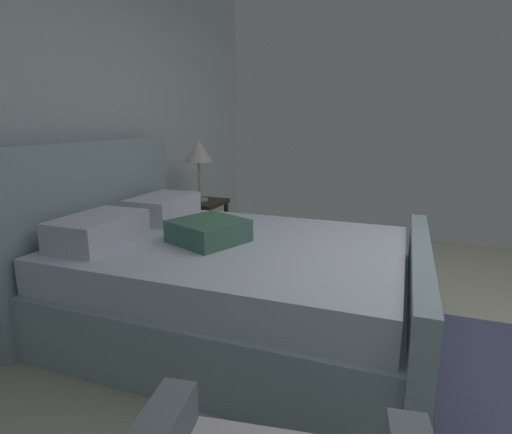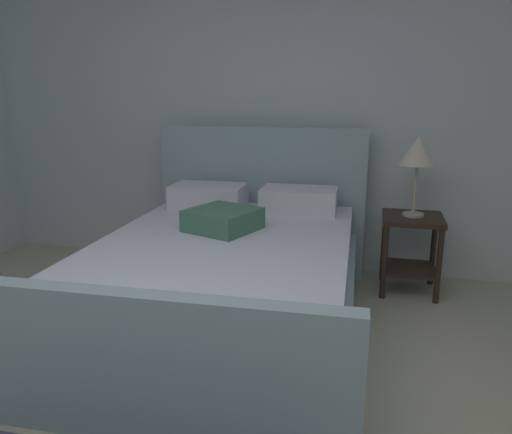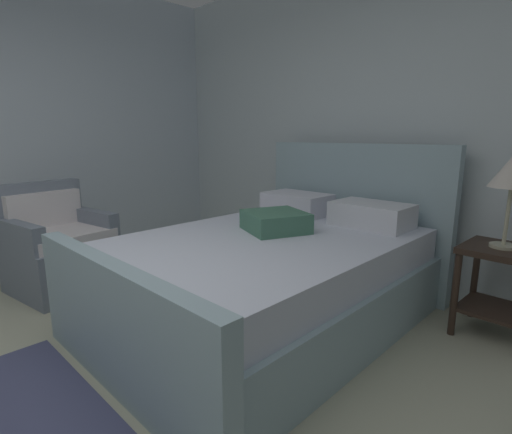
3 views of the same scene
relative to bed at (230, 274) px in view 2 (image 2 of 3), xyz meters
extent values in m
cube|color=silver|center=(0.09, 1.29, 1.08)|extent=(5.46, 0.12, 2.85)
cube|color=#94AFB9|center=(0.00, -0.07, -0.15)|extent=(1.65, 2.14, 0.40)
cube|color=#94AFB9|center=(-0.03, 1.03, 0.27)|extent=(1.70, 0.15, 1.23)
cube|color=#94AFB9|center=(0.04, -1.16, 0.00)|extent=(1.70, 0.15, 0.70)
cube|color=silver|center=(0.00, -0.07, 0.16)|extent=(1.57, 2.08, 0.22)
cube|color=silver|center=(-0.38, 0.69, 0.36)|extent=(0.57, 0.38, 0.18)
cube|color=silver|center=(0.33, 0.71, 0.36)|extent=(0.57, 0.38, 0.18)
cube|color=#42735B|center=(-0.07, 0.09, 0.34)|extent=(0.52, 0.52, 0.14)
cube|color=#30221A|center=(1.17, 0.87, 0.23)|extent=(0.44, 0.44, 0.04)
cube|color=#30221A|center=(1.17, 0.87, -0.17)|extent=(0.40, 0.40, 0.02)
cylinder|color=#30221A|center=(0.98, 0.68, -0.07)|extent=(0.04, 0.04, 0.56)
cylinder|color=#30221A|center=(1.36, 0.68, -0.07)|extent=(0.04, 0.04, 0.56)
cylinder|color=#30221A|center=(0.98, 1.06, -0.07)|extent=(0.04, 0.04, 0.56)
cylinder|color=#30221A|center=(1.36, 1.06, -0.07)|extent=(0.04, 0.04, 0.56)
cylinder|color=#B7B293|center=(1.17, 0.87, 0.26)|extent=(0.16, 0.16, 0.02)
cylinder|color=#B7B293|center=(1.17, 0.87, 0.45)|extent=(0.02, 0.02, 0.36)
cone|color=beige|center=(1.17, 0.87, 0.74)|extent=(0.27, 0.27, 0.21)
camera|label=1|loc=(-2.23, -1.12, 1.02)|focal=28.32mm
camera|label=2|loc=(0.87, -2.83, 1.13)|focal=34.02mm
camera|label=3|loc=(1.79, -1.89, 0.95)|focal=27.21mm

